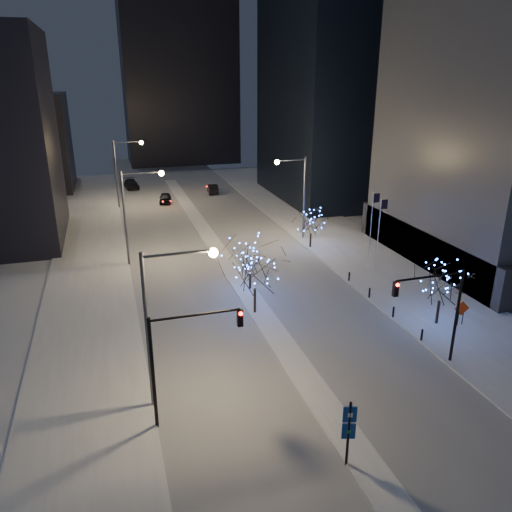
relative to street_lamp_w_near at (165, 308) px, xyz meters
name	(u,v)px	position (x,y,z in m)	size (l,w,h in m)	color
ground	(318,396)	(8.94, -2.00, -6.50)	(160.00, 160.00, 0.00)	silver
road	(207,235)	(8.94, 33.00, -6.49)	(20.00, 130.00, 0.02)	#B0B5C0
median	(215,246)	(8.94, 28.00, -6.42)	(2.00, 80.00, 0.15)	white
east_sidewalk	(372,262)	(23.94, 18.00, -6.42)	(10.00, 90.00, 0.15)	white
west_sidewalk	(89,295)	(-5.06, 18.00, -6.42)	(8.00, 90.00, 0.15)	white
filler_west_far	(13,143)	(-17.06, 68.00, 1.50)	(18.00, 16.00, 16.00)	black
horizon_block	(178,64)	(14.94, 90.00, 14.50)	(24.00, 14.00, 42.00)	black
street_lamp_w_near	(165,308)	(0.00, 0.00, 0.00)	(4.40, 0.56, 10.00)	#595E66
street_lamp_w_mid	(134,205)	(0.00, 25.00, 0.00)	(4.40, 0.56, 10.00)	#595E66
street_lamp_w_far	(123,164)	(0.00, 50.00, 0.00)	(4.40, 0.56, 10.00)	#595E66
street_lamp_east	(297,187)	(19.02, 28.00, -0.05)	(3.90, 0.56, 10.00)	#595E66
traffic_signal_west	(180,350)	(0.50, -2.00, -1.74)	(5.26, 0.43, 7.00)	black
traffic_signal_east	(439,303)	(17.88, -1.00, -1.74)	(5.26, 0.43, 7.00)	black
flagpoles	(375,229)	(22.30, 15.25, -1.70)	(1.35, 2.60, 8.00)	silver
bollards	(381,302)	(19.14, 8.00, -5.90)	(0.16, 12.16, 0.90)	black
car_near	(165,198)	(6.00, 51.06, -5.76)	(1.76, 4.37, 1.49)	black
car_mid	(213,188)	(14.58, 55.78, -5.75)	(1.59, 4.57, 1.51)	black
car_far	(131,184)	(1.61, 63.32, -5.74)	(2.13, 5.25, 1.52)	black
holiday_tree_median_near	(255,266)	(8.44, 10.17, -2.14)	(6.16, 6.16, 6.68)	black
holiday_tree_median_far	(250,261)	(9.44, 15.07, -3.65)	(3.57, 3.57, 4.14)	black
holiday_tree_plaza_near	(442,284)	(21.93, 4.05, -2.91)	(4.71, 4.71, 5.23)	black
holiday_tree_plaza_far	(311,221)	(19.44, 24.45, -3.26)	(4.57, 4.57, 4.86)	black
wayfinding_sign	(349,427)	(7.98, -7.87, -4.10)	(0.69, 0.28, 3.90)	black
construction_sign	(461,311)	(23.51, 3.24, -5.09)	(1.26, 0.21, 2.09)	black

